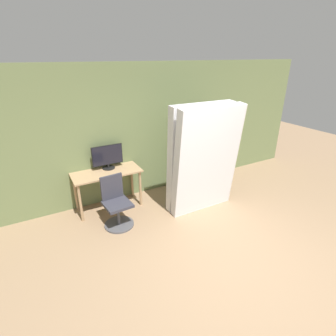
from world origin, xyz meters
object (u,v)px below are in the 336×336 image
Objects in this scene: mattress_near at (207,161)px; mattress_far at (200,157)px; monitor at (108,157)px; office_chair at (117,206)px; bookshelf at (193,148)px.

mattress_far is (0.00, 0.23, -0.00)m from mattress_near.
monitor is at bearing 143.54° from mattress_near.
office_chair is 0.54× the size of bookshelf.
bookshelf is 1.27m from mattress_near.
monitor is 2.00m from bookshelf.
monitor is 0.66× the size of office_chair.
mattress_far reaches higher than bookshelf.
monitor is 1.88m from mattress_near.
mattress_far is at bearing -30.51° from monitor.
office_chair is 0.44× the size of mattress_near.
mattress_far is (1.52, -0.89, 0.00)m from monitor.
bookshelf is 0.83× the size of mattress_far.
monitor is 0.29× the size of mattress_far.
office_chair is 0.44× the size of mattress_far.
mattress_near reaches higher than office_chair.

